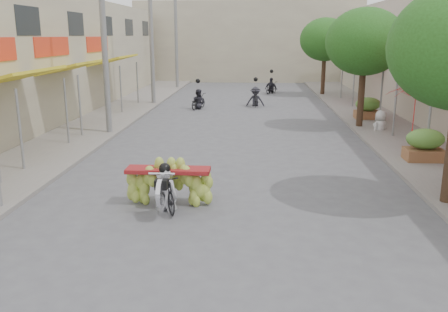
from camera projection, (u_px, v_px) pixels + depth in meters
ground at (212, 280)px, 8.08m from camera, size 120.00×120.00×0.00m
sidewalk_left at (96, 120)px, 23.01m from camera, size 4.00×60.00×0.12m
sidewalk_right at (389, 124)px, 22.15m from camera, size 4.00×60.00×0.12m
far_building at (248, 42)px, 43.97m from camera, size 20.00×6.00×7.00m
utility_pole_mid at (104, 36)px, 19.03m from camera, size 0.60×0.24×8.00m
utility_pole_far at (151, 36)px, 27.73m from camera, size 0.60×0.24×8.00m
utility_pole_back at (176, 36)px, 36.44m from camera, size 0.60×0.24×8.00m
street_tree_mid at (365, 42)px, 20.36m from camera, size 3.40×3.40×5.25m
street_tree_far at (325, 40)px, 31.96m from camera, size 3.40×3.40×5.25m
produce_crate_mid at (425, 142)px, 15.26m from camera, size 1.20×0.88×1.16m
produce_crate_far at (368, 106)px, 23.00m from camera, size 1.20×0.88×1.16m
banana_motorbike at (167, 181)px, 11.38m from camera, size 2.20×1.78×1.94m
market_umbrella at (418, 85)px, 15.45m from camera, size 2.49×2.49×1.80m
pedestrian at (381, 110)px, 20.23m from camera, size 0.95×0.88×1.66m
bg_motorbike_a at (198, 96)px, 26.80m from camera, size 1.04×1.66×1.95m
bg_motorbike_b at (255, 92)px, 27.78m from camera, size 1.07×1.93×1.95m
bg_motorbike_c at (271, 82)px, 34.01m from camera, size 1.15×1.55×1.95m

